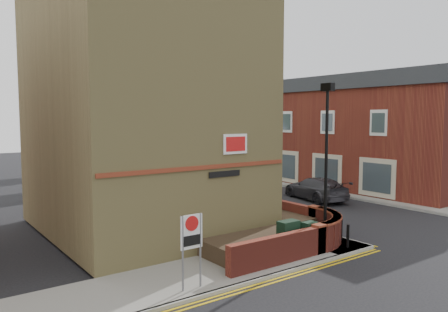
% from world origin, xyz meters
% --- Properties ---
extents(ground, '(120.00, 120.00, 0.00)m').
position_xyz_m(ground, '(0.00, 0.00, 0.00)').
color(ground, black).
rests_on(ground, ground).
extents(pavement_corner, '(13.00, 3.00, 0.12)m').
position_xyz_m(pavement_corner, '(-3.50, 1.50, 0.06)').
color(pavement_corner, gray).
rests_on(pavement_corner, ground).
extents(pavement_main, '(2.00, 32.00, 0.12)m').
position_xyz_m(pavement_main, '(2.00, 16.00, 0.06)').
color(pavement_main, gray).
rests_on(pavement_main, ground).
extents(pavement_far, '(4.00, 40.00, 0.12)m').
position_xyz_m(pavement_far, '(13.00, 13.00, 0.06)').
color(pavement_far, gray).
rests_on(pavement_far, ground).
extents(kerb_side, '(13.00, 0.15, 0.12)m').
position_xyz_m(kerb_side, '(-3.50, 0.00, 0.06)').
color(kerb_side, gray).
rests_on(kerb_side, ground).
extents(kerb_main_near, '(0.15, 32.00, 0.12)m').
position_xyz_m(kerb_main_near, '(3.00, 16.00, 0.06)').
color(kerb_main_near, gray).
rests_on(kerb_main_near, ground).
extents(kerb_main_far, '(0.15, 40.00, 0.12)m').
position_xyz_m(kerb_main_far, '(11.00, 13.00, 0.06)').
color(kerb_main_far, gray).
rests_on(kerb_main_far, ground).
extents(yellow_lines_side, '(13.00, 0.28, 0.01)m').
position_xyz_m(yellow_lines_side, '(-3.50, -0.25, 0.01)').
color(yellow_lines_side, gold).
rests_on(yellow_lines_side, ground).
extents(yellow_lines_main, '(0.28, 32.00, 0.01)m').
position_xyz_m(yellow_lines_main, '(3.25, 16.00, 0.01)').
color(yellow_lines_main, gold).
rests_on(yellow_lines_main, ground).
extents(corner_building, '(8.95, 10.40, 13.60)m').
position_xyz_m(corner_building, '(-2.84, 8.00, 6.23)').
color(corner_building, tan).
rests_on(corner_building, ground).
extents(garden_wall, '(6.80, 6.00, 1.20)m').
position_xyz_m(garden_wall, '(0.00, 2.50, 0.00)').
color(garden_wall, maroon).
rests_on(garden_wall, ground).
extents(lamppost, '(0.25, 0.50, 6.30)m').
position_xyz_m(lamppost, '(1.60, 1.20, 3.34)').
color(lamppost, black).
rests_on(lamppost, pavement_corner).
extents(utility_cabinet_large, '(0.80, 0.45, 1.20)m').
position_xyz_m(utility_cabinet_large, '(-0.30, 1.30, 0.72)').
color(utility_cabinet_large, black).
rests_on(utility_cabinet_large, pavement_corner).
extents(utility_cabinet_small, '(0.55, 0.40, 1.10)m').
position_xyz_m(utility_cabinet_small, '(0.50, 1.00, 0.67)').
color(utility_cabinet_small, black).
rests_on(utility_cabinet_small, pavement_corner).
extents(bollard_near, '(0.11, 0.11, 0.90)m').
position_xyz_m(bollard_near, '(2.00, 0.40, 0.57)').
color(bollard_near, black).
rests_on(bollard_near, pavement_corner).
extents(bollard_far, '(0.11, 0.11, 0.90)m').
position_xyz_m(bollard_far, '(2.60, 1.20, 0.57)').
color(bollard_far, black).
rests_on(bollard_far, pavement_corner).
extents(zone_sign, '(0.72, 0.07, 2.20)m').
position_xyz_m(zone_sign, '(-5.00, 0.50, 1.64)').
color(zone_sign, slate).
rests_on(zone_sign, pavement_corner).
extents(far_terrace, '(5.40, 30.40, 8.00)m').
position_xyz_m(far_terrace, '(14.50, 17.00, 4.04)').
color(far_terrace, maroon).
rests_on(far_terrace, ground).
extents(far_terrace_cream, '(5.40, 12.40, 8.00)m').
position_xyz_m(far_terrace_cream, '(14.50, 38.00, 4.05)').
color(far_terrace_cream, '#C1B69F').
rests_on(far_terrace_cream, ground).
extents(tree_near, '(3.64, 3.65, 6.70)m').
position_xyz_m(tree_near, '(2.00, 14.05, 4.70)').
color(tree_near, '#382B1E').
rests_on(tree_near, pavement_main).
extents(tree_mid, '(4.03, 4.03, 7.42)m').
position_xyz_m(tree_mid, '(2.00, 22.05, 5.20)').
color(tree_mid, '#382B1E').
rests_on(tree_mid, pavement_main).
extents(tree_far, '(3.81, 3.81, 7.00)m').
position_xyz_m(tree_far, '(2.00, 30.05, 4.91)').
color(tree_far, '#382B1E').
rests_on(tree_far, pavement_main).
extents(traffic_light_assembly, '(0.20, 0.16, 4.20)m').
position_xyz_m(traffic_light_assembly, '(2.40, 25.00, 2.78)').
color(traffic_light_assembly, black).
rests_on(traffic_light_assembly, pavement_main).
extents(silver_car_near, '(1.79, 3.99, 1.27)m').
position_xyz_m(silver_car_near, '(3.60, 14.89, 0.64)').
color(silver_car_near, gray).
rests_on(silver_car_near, ground).
extents(red_car_main, '(3.61, 5.24, 1.33)m').
position_xyz_m(red_car_main, '(4.14, 16.68, 0.66)').
color(red_car_main, maroon).
rests_on(red_car_main, ground).
extents(grey_car_far, '(2.95, 5.19, 1.42)m').
position_xyz_m(grey_car_far, '(9.00, 8.31, 0.71)').
color(grey_car_far, '#35343A').
rests_on(grey_car_far, ground).
extents(silver_car_far, '(2.94, 4.48, 1.42)m').
position_xyz_m(silver_car_far, '(9.94, 19.79, 0.71)').
color(silver_car_far, '#A3A7AA').
rests_on(silver_car_far, ground).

